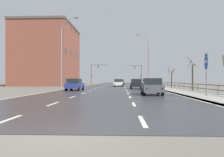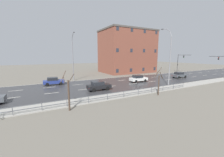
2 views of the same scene
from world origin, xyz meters
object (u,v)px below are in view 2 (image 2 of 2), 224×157
object	(u,v)px
street_lamp_left_bank	(73,58)
car_near_right	(138,78)
traffic_signal_left	(180,61)
street_lamp_midground	(169,58)
brick_building	(127,51)
car_distant	(54,81)
car_far_left	(99,86)
car_mid_centre	(179,75)
traffic_signal_right	(223,63)

from	to	relation	value
street_lamp_left_bank	car_near_right	xyz separation A→B (m)	(8.47, 12.82, -4.59)
street_lamp_left_bank	traffic_signal_left	size ratio (longest dim) A/B	1.72
street_lamp_midground	brick_building	xyz separation A→B (m)	(-23.94, 6.22, 1.91)
car_distant	street_lamp_left_bank	bearing A→B (deg)	123.66
street_lamp_left_bank	traffic_signal_left	world-z (taller)	street_lamp_left_bank
car_distant	car_far_left	world-z (taller)	same
car_near_right	car_far_left	bearing A→B (deg)	-72.79
street_lamp_midground	car_far_left	size ratio (longest dim) A/B	2.75
street_lamp_midground	street_lamp_left_bank	size ratio (longest dim) A/B	1.02
street_lamp_midground	car_mid_centre	xyz separation A→B (m)	(-5.88, 11.42, -4.71)
car_distant	traffic_signal_right	bearing A→B (deg)	76.81
car_mid_centre	car_near_right	bearing A→B (deg)	-89.24
car_far_left	brick_building	bearing A→B (deg)	136.98
car_far_left	car_near_right	distance (m)	11.47
traffic_signal_right	street_lamp_midground	bearing A→B (deg)	-89.18
street_lamp_midground	traffic_signal_left	world-z (taller)	street_lamp_midground
car_far_left	car_near_right	world-z (taller)	same
traffic_signal_left	car_far_left	xyz separation A→B (m)	(11.02, -36.26, -3.40)
car_mid_centre	brick_building	bearing A→B (deg)	-161.06
street_lamp_left_bank	car_far_left	size ratio (longest dim) A/B	2.68
car_distant	car_far_left	size ratio (longest dim) A/B	1.01
traffic_signal_right	traffic_signal_left	bearing A→B (deg)	173.32
traffic_signal_left	car_mid_centre	world-z (taller)	traffic_signal_left
car_distant	car_far_left	bearing A→B (deg)	40.08
traffic_signal_right	traffic_signal_left	xyz separation A→B (m)	(-14.14, 1.65, 0.27)
street_lamp_left_bank	street_lamp_midground	bearing A→B (deg)	45.52
traffic_signal_left	street_lamp_left_bank	bearing A→B (deg)	-90.62
street_lamp_left_bank	traffic_signal_left	bearing A→B (deg)	89.38
street_lamp_midground	car_mid_centre	bearing A→B (deg)	117.23
car_distant	car_near_right	distance (m)	18.49
street_lamp_midground	car_far_left	xyz separation A→B (m)	(-3.42, -13.39, -4.71)
traffic_signal_right	traffic_signal_left	world-z (taller)	traffic_signal_left
street_lamp_left_bank	car_mid_centre	xyz separation A→B (m)	(8.98, 26.55, -4.59)
car_near_right	brick_building	world-z (taller)	brick_building
traffic_signal_left	car_distant	size ratio (longest dim) A/B	1.54
car_far_left	street_lamp_midground	bearing A→B (deg)	76.35
street_lamp_left_bank	traffic_signal_left	distance (m)	38.02
car_mid_centre	street_lamp_midground	bearing A→B (deg)	-59.90
street_lamp_left_bank	car_near_right	distance (m)	16.03
traffic_signal_left	street_lamp_midground	bearing A→B (deg)	-57.73
brick_building	street_lamp_left_bank	bearing A→B (deg)	-66.94
traffic_signal_right	car_near_right	bearing A→B (deg)	-104.49
traffic_signal_left	brick_building	bearing A→B (deg)	-119.71
car_near_right	traffic_signal_right	bearing A→B (deg)	77.74
car_distant	brick_building	size ratio (longest dim) A/B	0.23
traffic_signal_left	brick_building	size ratio (longest dim) A/B	0.36
traffic_signal_right	car_mid_centre	size ratio (longest dim) A/B	1.44
traffic_signal_left	car_mid_centre	xyz separation A→B (m)	(8.56, -11.45, -3.40)
car_far_left	car_mid_centre	bearing A→B (deg)	96.33
street_lamp_midground	street_lamp_left_bank	distance (m)	21.20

